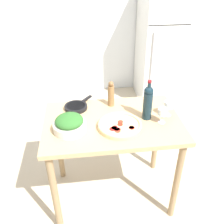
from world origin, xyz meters
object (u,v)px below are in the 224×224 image
refrigerator (159,45)px  wine_glass_near (163,112)px  wine_glass_far (169,105)px  wine_bottle (148,102)px  cast_iron_skillet (76,107)px  homemade_pizza (120,125)px  pepper_mill (111,94)px  salad_bowl (70,124)px

refrigerator → wine_glass_near: (-0.59, -2.03, 0.11)m
wine_glass_far → wine_bottle: bearing=-174.6°
wine_glass_far → cast_iron_skillet: bearing=164.6°
refrigerator → homemade_pizza: size_ratio=4.99×
pepper_mill → wine_bottle: bearing=-42.5°
refrigerator → wine_bottle: 2.08m
refrigerator → pepper_mill: refrigerator is taller
wine_glass_far → cast_iron_skillet: 0.80m
wine_bottle → cast_iron_skillet: 0.64m
wine_glass_near → salad_bowl: size_ratio=0.52×
wine_glass_near → homemade_pizza: bearing=-176.0°
wine_glass_far → salad_bowl: 0.83m
wine_bottle → wine_glass_near: (0.11, -0.08, -0.06)m
wine_glass_near → homemade_pizza: wine_glass_near is taller
pepper_mill → salad_bowl: (-0.36, -0.34, -0.05)m
wine_glass_near → wine_glass_far: same height
wine_glass_near → cast_iron_skillet: (-0.69, 0.31, -0.08)m
refrigerator → homemade_pizza: bearing=-114.6°
wine_glass_far → wine_glass_near: bearing=-129.7°
wine_bottle → salad_bowl: size_ratio=1.35×
homemade_pizza → wine_glass_near: bearing=4.0°
pepper_mill → homemade_pizza: pepper_mill is taller
wine_bottle → wine_glass_far: size_ratio=2.60×
wine_glass_near → refrigerator: bearing=73.8°
wine_glass_far → pepper_mill: bearing=153.5°
wine_glass_near → pepper_mill: pepper_mill is taller
refrigerator → wine_bottle: size_ratio=5.08×
wine_bottle → cast_iron_skillet: size_ratio=1.24×
wine_glass_far → cast_iron_skillet: size_ratio=0.48×
wine_bottle → pepper_mill: (-0.27, 0.25, -0.04)m
wine_bottle → salad_bowl: (-0.63, -0.09, -0.09)m
wine_bottle → wine_glass_near: size_ratio=2.60×
pepper_mill → homemade_pizza: (0.03, -0.35, -0.09)m
salad_bowl → cast_iron_skillet: size_ratio=0.92×
refrigerator → pepper_mill: bearing=-119.5°
cast_iron_skillet → homemade_pizza: bearing=-44.5°
salad_bowl → homemade_pizza: size_ratio=0.73×
pepper_mill → cast_iron_skillet: pepper_mill is taller
homemade_pizza → refrigerator: bearing=65.4°
wine_bottle → homemade_pizza: (-0.24, -0.10, -0.14)m
refrigerator → wine_bottle: refrigerator is taller
wine_glass_near → wine_glass_far: size_ratio=1.00×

